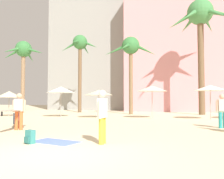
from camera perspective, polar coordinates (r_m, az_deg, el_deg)
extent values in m
plane|color=beige|center=(6.03, -15.05, -15.44)|extent=(120.00, 120.00, 0.00)
cube|color=pink|center=(32.87, 19.56, 8.98)|extent=(17.41, 8.51, 15.86)
cylinder|color=brown|center=(22.87, 4.67, 2.44)|extent=(0.38, 0.38, 6.81)
sphere|color=#387A3D|center=(23.42, 4.63, 10.77)|extent=(1.74, 1.74, 1.74)
cone|color=#387A3D|center=(23.00, 8.19, 9.62)|extent=(2.23, 0.60, 1.44)
cone|color=#387A3D|center=(24.67, 4.47, 8.64)|extent=(0.79, 2.20, 1.53)
cone|color=#387A3D|center=(23.42, 0.92, 9.64)|extent=(2.30, 0.63, 1.25)
cone|color=#387A3D|center=(21.95, 3.33, 10.51)|extent=(0.81, 2.31, 1.23)
cylinder|color=brown|center=(26.95, -7.93, 3.07)|extent=(0.41, 0.41, 8.12)
sphere|color=#387A3D|center=(27.66, -7.87, 11.47)|extent=(1.68, 1.68, 1.68)
cone|color=#387A3D|center=(26.91, -5.41, 10.95)|extent=(2.01, 0.73, 1.16)
cone|color=#387A3D|center=(28.65, -6.60, 9.95)|extent=(0.65, 1.96, 1.30)
cone|color=#387A3D|center=(27.87, -10.49, 10.33)|extent=(1.95, 0.60, 1.31)
cone|color=#387A3D|center=(26.35, -8.98, 11.56)|extent=(0.39, 2.02, 0.92)
cylinder|color=#896B4C|center=(27.85, -21.09, 2.06)|extent=(0.42, 0.42, 7.17)
sphere|color=#387A3D|center=(28.36, -20.96, 9.29)|extent=(1.82, 1.82, 1.82)
cone|color=#387A3D|center=(27.23, -18.49, 8.99)|extent=(2.46, 0.80, 1.09)
cone|color=#387A3D|center=(29.63, -19.65, 7.74)|extent=(0.71, 2.39, 1.39)
cone|color=#387A3D|center=(29.27, -23.40, 8.04)|extent=(2.41, 0.61, 1.30)
cone|color=#387A3D|center=(27.19, -23.32, 8.92)|extent=(0.81, 2.43, 1.24)
cylinder|color=brown|center=(23.95, 21.10, 6.15)|extent=(0.58, 0.58, 9.93)
sphere|color=#428447|center=(25.19, 20.89, 17.38)|extent=(2.46, 2.46, 2.46)
cone|color=#428447|center=(25.16, 25.51, 16.48)|extent=(2.85, 0.89, 1.35)
cone|color=#428447|center=(26.63, 22.47, 14.88)|extent=(1.83, 2.62, 1.73)
cone|color=#428447|center=(26.47, 18.35, 15.13)|extent=(1.82, 2.68, 1.56)
cone|color=#428447|center=(24.77, 16.62, 15.92)|extent=(2.66, 0.54, 1.89)
cone|color=#428447|center=(23.43, 18.85, 17.13)|extent=(1.96, 2.51, 1.84)
cone|color=#428447|center=(23.85, 24.25, 16.77)|extent=(2.10, 2.39, 1.90)
cylinder|color=gray|center=(17.72, -3.28, -3.57)|extent=(0.06, 0.06, 2.16)
cone|color=beige|center=(17.73, -3.28, -0.73)|extent=(2.18, 2.18, 0.41)
cylinder|color=gray|center=(21.45, -24.05, -3.23)|extent=(0.06, 0.06, 2.14)
cone|color=beige|center=(21.45, -24.01, -1.07)|extent=(2.08, 2.08, 0.53)
cylinder|color=gray|center=(19.13, -12.51, -2.99)|extent=(0.06, 0.06, 2.47)
cone|color=white|center=(19.15, -12.48, -0.03)|extent=(2.29, 2.29, 0.50)
cylinder|color=gray|center=(17.59, 9.87, -3.05)|extent=(0.06, 0.06, 2.47)
cone|color=beige|center=(17.61, 9.84, 0.27)|extent=(2.26, 2.26, 0.43)
cylinder|color=gray|center=(17.73, 23.09, -2.92)|extent=(0.06, 0.06, 2.43)
cone|color=white|center=(17.75, 23.03, 0.41)|extent=(2.23, 2.23, 0.37)
cube|color=#6684E0|center=(7.85, -13.80, -12.39)|extent=(1.71, 1.24, 0.01)
cube|color=teal|center=(7.76, -19.51, -10.92)|extent=(0.35, 0.28, 0.42)
cube|color=#296966|center=(7.70, -20.26, -11.60)|extent=(0.22, 0.13, 0.18)
cylinder|color=#936B51|center=(12.82, -21.64, -8.18)|extent=(0.64, 0.69, 0.16)
cylinder|color=#936B51|center=(12.80, -22.54, -8.17)|extent=(0.64, 0.69, 0.16)
cube|color=#333842|center=(13.17, -22.27, -6.63)|extent=(0.45, 0.43, 0.55)
sphere|color=#936B51|center=(13.14, -22.23, -4.82)|extent=(0.34, 0.34, 0.24)
cylinder|color=orange|center=(11.47, -22.45, -7.10)|extent=(0.19, 0.19, 0.85)
cylinder|color=orange|center=(11.39, -21.51, -7.15)|extent=(0.19, 0.19, 0.85)
cube|color=beige|center=(11.39, -21.91, -3.58)|extent=(0.44, 0.31, 0.57)
sphere|color=#D1A889|center=(11.40, -21.88, -1.46)|extent=(0.29, 0.29, 0.24)
cylinder|color=#D1A889|center=(11.49, -23.08, -3.73)|extent=(0.12, 0.12, 0.54)
cylinder|color=#D1A889|center=(11.31, -20.73, -3.79)|extent=(0.12, 0.12, 0.54)
ellipsoid|color=#B2B2B7|center=(11.16, -22.82, -4.77)|extent=(0.99, 2.98, 0.15)
ellipsoid|color=#A68530|center=(11.16, -22.82, -4.77)|extent=(1.01, 2.99, 0.12)
cube|color=black|center=(10.08, -25.50, -5.45)|extent=(0.04, 0.11, 0.18)
cylinder|color=teal|center=(12.53, 25.97, -6.66)|extent=(0.19, 0.19, 0.84)
cylinder|color=teal|center=(12.45, 25.13, -6.71)|extent=(0.19, 0.19, 0.84)
cube|color=beige|center=(12.46, 25.49, -3.50)|extent=(0.44, 0.30, 0.55)
sphere|color=#D1A889|center=(12.46, 25.45, -1.59)|extent=(0.29, 0.29, 0.24)
cylinder|color=#D1A889|center=(12.35, 24.43, -3.70)|extent=(0.12, 0.12, 0.52)
cylinder|color=gold|center=(7.17, -2.64, -10.19)|extent=(0.17, 0.17, 0.81)
cylinder|color=gold|center=(7.36, -2.16, -10.00)|extent=(0.17, 0.17, 0.81)
cube|color=white|center=(7.21, -2.39, -4.54)|extent=(0.24, 0.41, 0.59)
sphere|color=beige|center=(7.21, -2.38, -1.06)|extent=(0.25, 0.25, 0.24)
cylinder|color=beige|center=(6.97, -3.01, -4.89)|extent=(0.10, 0.10, 0.56)
cylinder|color=beige|center=(7.45, -1.81, -4.76)|extent=(0.10, 0.10, 0.56)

